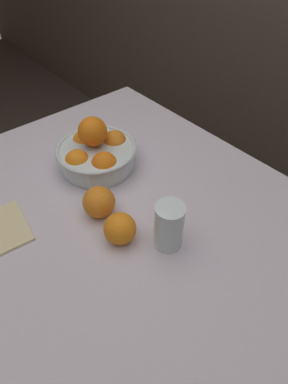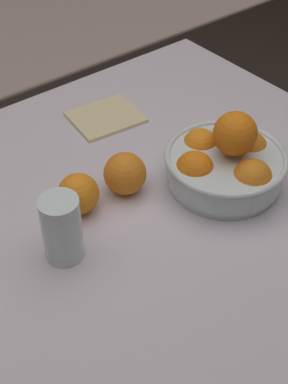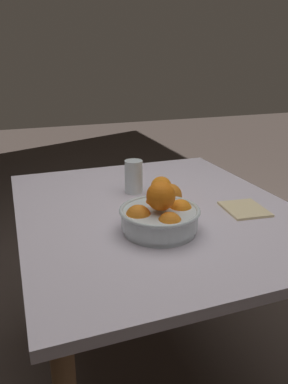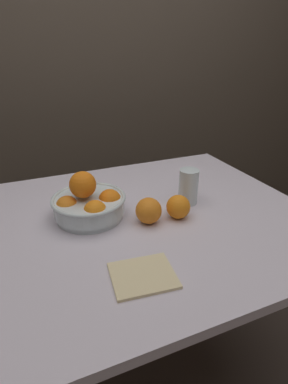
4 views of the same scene
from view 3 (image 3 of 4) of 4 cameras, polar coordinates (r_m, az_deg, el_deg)
The scene contains 7 objects.
ground_plane at distance 1.73m, azimuth 1.55°, elevation -26.38°, with size 12.00×12.00×0.00m, color #3D332D.
dining_table at distance 1.32m, azimuth 1.82°, elevation -5.94°, with size 1.09×0.92×0.76m.
fruit_bowl at distance 1.10m, azimuth 2.44°, elevation -3.61°, with size 0.24×0.24×0.16m.
juice_glass at distance 1.41m, azimuth -1.57°, elevation 2.07°, with size 0.07×0.07×0.12m.
orange_loose_near_bowl at distance 1.28m, azimuth 3.97°, elevation -0.55°, with size 0.08×0.08×0.08m, color orange.
orange_loose_front at distance 1.37m, azimuth 2.63°, elevation 0.78°, with size 0.08×0.08×0.08m, color orange.
napkin at distance 1.31m, azimuth 15.07°, elevation -2.52°, with size 0.15×0.13×0.01m, color beige.
Camera 3 is at (-1.10, 0.45, 1.25)m, focal length 35.00 mm.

